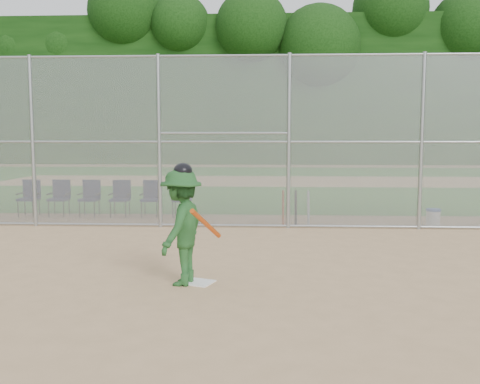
{
  "coord_description": "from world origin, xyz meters",
  "views": [
    {
      "loc": [
        0.48,
        -7.33,
        2.13
      ],
      "look_at": [
        0.0,
        2.5,
        1.1
      ],
      "focal_mm": 40.0,
      "sensor_mm": 36.0,
      "label": 1
    }
  ],
  "objects_px": {
    "home_plate": "(199,282)",
    "chair_0": "(28,198)",
    "batter_at_plate": "(182,226)",
    "water_cooler": "(433,218)"
  },
  "relations": [
    {
      "from": "home_plate",
      "to": "chair_0",
      "type": "height_order",
      "value": "chair_0"
    },
    {
      "from": "batter_at_plate",
      "to": "chair_0",
      "type": "relative_size",
      "value": 1.83
    },
    {
      "from": "home_plate",
      "to": "water_cooler",
      "type": "relative_size",
      "value": 0.88
    },
    {
      "from": "batter_at_plate",
      "to": "water_cooler",
      "type": "xyz_separation_m",
      "value": [
        5.14,
        5.14,
        -0.63
      ]
    },
    {
      "from": "home_plate",
      "to": "water_cooler",
      "type": "height_order",
      "value": "water_cooler"
    },
    {
      "from": "home_plate",
      "to": "chair_0",
      "type": "relative_size",
      "value": 0.39
    },
    {
      "from": "water_cooler",
      "to": "chair_0",
      "type": "height_order",
      "value": "chair_0"
    },
    {
      "from": "home_plate",
      "to": "batter_at_plate",
      "type": "bearing_deg",
      "value": -166.7
    },
    {
      "from": "chair_0",
      "to": "batter_at_plate",
      "type": "bearing_deg",
      "value": -51.12
    },
    {
      "from": "batter_at_plate",
      "to": "water_cooler",
      "type": "relative_size",
      "value": 4.1
    }
  ]
}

